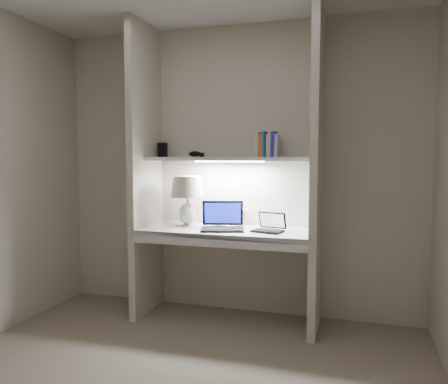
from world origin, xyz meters
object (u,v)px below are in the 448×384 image
at_px(table_lamp, 187,193).
at_px(laptop_main, 223,223).
at_px(speaker, 241,218).
at_px(laptop_netbook, 269,227).
at_px(book_row, 267,145).

xyz_separation_m(table_lamp, laptop_main, (0.33, -0.07, -0.24)).
bearing_deg(speaker, laptop_netbook, -58.43).
bearing_deg(table_lamp, laptop_main, -11.14).
bearing_deg(speaker, laptop_main, -130.01).
xyz_separation_m(table_lamp, book_row, (0.66, 0.11, 0.40)).
bearing_deg(laptop_main, book_row, 12.80).
height_order(laptop_netbook, speaker, laptop_netbook).
relative_size(laptop_main, book_row, 1.94).
bearing_deg(laptop_main, laptop_netbook, -14.73).
distance_m(laptop_netbook, book_row, 0.68).
distance_m(table_lamp, book_row, 0.78).
bearing_deg(laptop_netbook, table_lamp, -171.41).
height_order(laptop_main, speaker, laptop_main).
bearing_deg(laptop_netbook, laptop_main, -165.76).
relative_size(laptop_main, speaker, 3.06).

